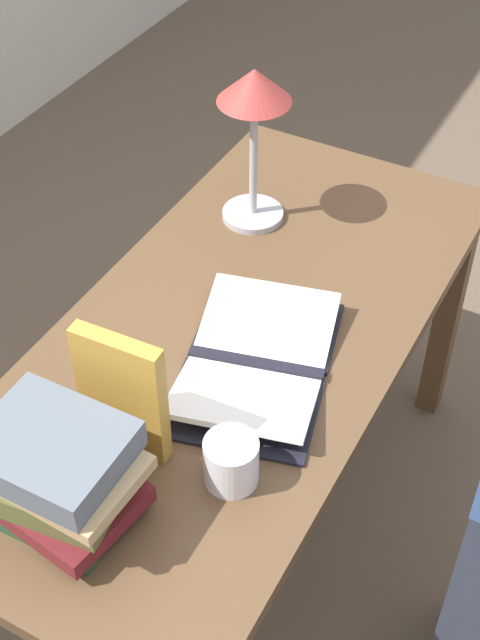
{
  "coord_description": "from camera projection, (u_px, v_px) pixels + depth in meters",
  "views": [
    {
      "loc": [
        -1.14,
        -0.63,
        1.99
      ],
      "look_at": [
        -0.05,
        -0.03,
        0.82
      ],
      "focal_mm": 50.0,
      "sensor_mm": 36.0,
      "label": 1
    }
  ],
  "objects": [
    {
      "name": "book_standing_upright",
      "position": [
        122.0,
        394.0,
        1.5
      ],
      "size": [
        0.04,
        0.17,
        0.26
      ],
      "rotation": [
        0.0,
        0.0,
        0.05
      ],
      "color": "#BC8933",
      "rests_on": "reading_desk"
    },
    {
      "name": "open_book",
      "position": [
        256.0,
        362.0,
        1.72
      ],
      "size": [
        0.48,
        0.37,
        0.05
      ],
      "rotation": [
        0.0,
        0.0,
        0.25
      ],
      "color": "black",
      "rests_on": "reading_desk"
    },
    {
      "name": "book_stack_tall",
      "position": [
        57.0,
        474.0,
        1.42
      ],
      "size": [
        0.22,
        0.28,
        0.19
      ],
      "color": "#234C2D",
      "rests_on": "reading_desk"
    },
    {
      "name": "reading_desk",
      "position": [
        236.0,
        365.0,
        1.88
      ],
      "size": [
        1.44,
        0.66,
        0.74
      ],
      "color": "brown",
      "rests_on": "ground_plane"
    },
    {
      "name": "ground_plane",
      "position": [
        237.0,
        535.0,
        2.31
      ],
      "size": [
        12.0,
        12.0,
        0.0
      ],
      "primitive_type": "plane",
      "color": "brown"
    },
    {
      "name": "reading_lamp",
      "position": [
        254.0,
        108.0,
        1.89
      ],
      "size": [
        0.16,
        0.16,
        0.38
      ],
      "color": "#ADADB2",
      "rests_on": "reading_desk"
    },
    {
      "name": "coffee_mug",
      "position": [
        231.0,
        461.0,
        1.5
      ],
      "size": [
        0.12,
        0.09,
        0.09
      ],
      "rotation": [
        0.0,
        0.0,
        0.45
      ],
      "color": "white",
      "rests_on": "reading_desk"
    }
  ]
}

